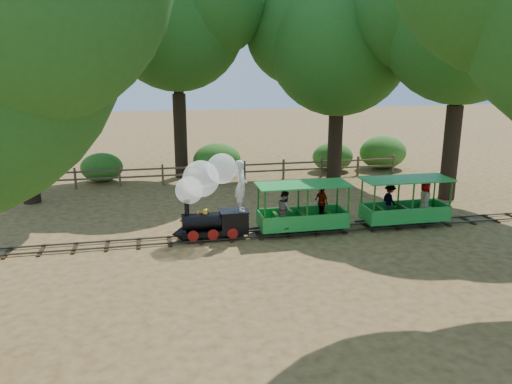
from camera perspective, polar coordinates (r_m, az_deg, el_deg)
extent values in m
plane|color=#A58547|center=(17.16, 0.28, -5.02)|extent=(90.00, 90.00, 0.00)
cube|color=#3F3D3A|center=(16.86, 0.49, -5.12)|extent=(22.00, 0.05, 0.05)
cube|color=#3F3D3A|center=(17.41, 0.07, -4.45)|extent=(22.00, 0.05, 0.05)
cube|color=#382314|center=(17.15, 0.28, -4.94)|extent=(0.12, 1.00, 0.05)
cube|color=#382314|center=(16.89, -16.64, -5.90)|extent=(0.12, 1.00, 0.05)
cube|color=#382314|center=(18.78, 15.40, -3.71)|extent=(0.12, 1.00, 0.05)
cube|color=black|center=(16.83, -4.74, -4.46)|extent=(2.21, 0.70, 0.18)
cylinder|color=black|center=(16.68, -5.96, -3.32)|extent=(1.40, 0.56, 0.56)
cylinder|color=black|center=(16.49, -7.92, -1.78)|extent=(0.16, 0.16, 0.44)
sphere|color=gold|center=(16.59, -5.82, -2.33)|extent=(0.26, 0.26, 0.26)
cylinder|color=gold|center=(16.56, -6.68, -2.31)|extent=(0.10, 0.10, 0.10)
cube|color=black|center=(16.80, -2.55, -3.14)|extent=(0.90, 0.70, 0.55)
cube|color=black|center=(16.71, -2.57, -2.17)|extent=(0.95, 0.76, 0.04)
cone|color=black|center=(16.75, -8.84, -4.76)|extent=(0.45, 0.64, 0.64)
cylinder|color=gold|center=(16.59, -8.49, -3.14)|extent=(0.10, 0.14, 0.14)
cylinder|color=#9C120E|center=(16.42, -7.19, -5.02)|extent=(0.36, 0.06, 0.36)
cylinder|color=#9C120E|center=(17.10, -7.40, -4.21)|extent=(0.36, 0.06, 0.36)
cylinder|color=#9C120E|center=(16.48, -4.93, -4.88)|extent=(0.36, 0.06, 0.36)
cylinder|color=#9C120E|center=(17.16, -5.22, -4.08)|extent=(0.36, 0.06, 0.36)
cylinder|color=#9C120E|center=(16.56, -2.68, -4.74)|extent=(0.36, 0.06, 0.36)
cylinder|color=#9C120E|center=(17.24, -3.06, -3.95)|extent=(0.36, 0.06, 0.36)
sphere|color=white|center=(16.39, -7.65, 0.21)|extent=(0.90, 0.90, 0.90)
sphere|color=white|center=(16.38, -6.31, 1.51)|extent=(1.20, 1.20, 1.20)
sphere|color=white|center=(16.44, -3.92, 2.69)|extent=(1.00, 1.00, 1.00)
imported|color=silver|center=(16.48, -1.73, 0.75)|extent=(0.43, 0.64, 1.71)
cube|color=green|center=(17.43, 5.30, -3.72)|extent=(3.05, 1.17, 0.09)
cube|color=#1E6216|center=(17.47, 5.29, -4.05)|extent=(2.74, 0.45, 0.13)
cube|color=green|center=(16.85, 5.87, -3.43)|extent=(3.05, 0.05, 0.45)
cube|color=green|center=(17.85, 4.81, -2.36)|extent=(3.05, 0.05, 0.45)
cube|color=green|center=(17.03, 5.42, 0.86)|extent=(3.18, 1.30, 0.04)
cylinder|color=#1E6216|center=(16.37, 1.03, -2.26)|extent=(0.06, 0.06, 1.43)
cylinder|color=#1E6216|center=(17.36, 0.26, -1.26)|extent=(0.06, 0.06, 1.43)
cylinder|color=#1E6216|center=(17.22, 10.50, -1.65)|extent=(0.06, 0.06, 1.43)
cylinder|color=#1E6216|center=(18.16, 9.26, -0.72)|extent=(0.06, 0.06, 1.43)
cube|color=#1E6216|center=(17.13, 2.39, -3.22)|extent=(0.11, 0.99, 0.36)
cube|color=#1E6216|center=(17.36, 5.32, -3.02)|extent=(0.11, 0.99, 0.36)
cube|color=#1E6216|center=(17.64, 8.17, -2.81)|extent=(0.11, 0.99, 0.36)
cylinder|color=black|center=(16.93, 2.43, -4.50)|extent=(0.25, 0.05, 0.25)
cylinder|color=black|center=(17.49, 1.94, -3.85)|extent=(0.25, 0.05, 0.25)
cylinder|color=black|center=(17.49, 8.66, -4.02)|extent=(0.25, 0.05, 0.25)
cylinder|color=black|center=(18.03, 7.99, -3.41)|extent=(0.25, 0.05, 0.25)
imported|color=gray|center=(16.76, 3.32, -2.00)|extent=(0.48, 0.62, 1.28)
imported|color=gray|center=(17.83, 7.47, -1.15)|extent=(0.49, 0.77, 1.23)
cube|color=green|center=(18.88, 16.54, -2.82)|extent=(3.05, 1.17, 0.09)
cube|color=#1E6216|center=(18.92, 16.52, -3.13)|extent=(2.74, 0.45, 0.13)
cube|color=green|center=(18.35, 17.40, -2.52)|extent=(3.05, 0.05, 0.45)
cube|color=green|center=(19.27, 15.85, -1.58)|extent=(3.05, 0.05, 0.45)
cube|color=green|center=(18.51, 16.87, 1.41)|extent=(3.18, 1.30, 0.04)
cylinder|color=#1E6216|center=(17.59, 13.34, -1.45)|extent=(0.06, 0.06, 1.43)
cylinder|color=#1E6216|center=(18.51, 11.97, -0.56)|extent=(0.06, 0.06, 1.43)
cylinder|color=#1E6216|center=(18.98, 21.32, -0.89)|extent=(0.06, 0.06, 1.43)
cylinder|color=#1E6216|center=(19.84, 19.69, -0.08)|extent=(0.06, 0.06, 1.43)
cube|color=#1E6216|center=(18.41, 14.08, -2.37)|extent=(0.11, 0.99, 0.36)
cube|color=#1E6216|center=(18.82, 16.59, -2.17)|extent=(0.11, 0.99, 0.36)
cube|color=#1E6216|center=(19.26, 19.00, -1.98)|extent=(0.11, 0.99, 0.36)
cylinder|color=black|center=(18.21, 14.26, -3.55)|extent=(0.25, 0.05, 0.25)
cylinder|color=black|center=(18.73, 13.46, -2.98)|extent=(0.25, 0.05, 0.25)
cylinder|color=black|center=(19.13, 19.54, -3.07)|extent=(0.25, 0.05, 0.25)
cylinder|color=black|center=(19.63, 18.63, -2.55)|extent=(0.25, 0.05, 0.25)
imported|color=gray|center=(18.76, 15.03, -0.84)|extent=(0.51, 0.79, 1.15)
imported|color=gray|center=(18.92, 18.73, -0.77)|extent=(0.69, 0.76, 1.30)
cylinder|color=#2D2116|center=(22.72, -24.67, 3.52)|extent=(0.70, 0.70, 3.79)
cylinder|color=#2D2116|center=(22.39, -25.50, 11.00)|extent=(0.52, 0.53, 2.17)
sphere|color=#21581B|center=(22.40, -26.13, 16.47)|extent=(7.10, 7.10, 7.10)
sphere|color=#21581B|center=(21.08, -22.19, 19.49)|extent=(5.33, 5.33, 5.33)
cylinder|color=#2D2116|center=(25.59, -8.62, 6.33)|extent=(0.66, 0.66, 4.22)
cylinder|color=#2D2116|center=(25.32, -8.92, 13.76)|extent=(0.50, 0.50, 2.41)
sphere|color=#21581B|center=(25.38, -9.13, 18.73)|extent=(6.64, 6.64, 6.64)
sphere|color=#21581B|center=(24.61, -4.96, 20.92)|extent=(4.98, 4.98, 4.98)
sphere|color=#21581B|center=(26.55, -12.75, 19.82)|extent=(5.31, 5.31, 5.31)
cylinder|color=#2D2116|center=(25.24, 9.01, 5.41)|extent=(0.72, 0.72, 3.54)
cylinder|color=#2D2116|center=(24.94, 9.27, 11.72)|extent=(0.54, 0.54, 2.02)
sphere|color=#21581B|center=(24.92, 9.48, 16.38)|extent=(6.80, 6.80, 6.80)
sphere|color=#21581B|center=(24.69, 14.33, 18.13)|extent=(5.10, 5.10, 5.10)
sphere|color=#21581B|center=(25.59, 5.18, 18.00)|extent=(5.44, 5.44, 5.44)
cylinder|color=#2D2116|center=(22.81, 21.35, 4.18)|extent=(0.68, 0.68, 4.01)
cylinder|color=#2D2116|center=(22.50, 22.11, 12.08)|extent=(0.51, 0.51, 2.29)
sphere|color=#21581B|center=(22.53, 22.66, 17.46)|extent=(6.52, 6.52, 6.52)
sphere|color=#21581B|center=(22.80, 17.91, 19.47)|extent=(5.21, 5.21, 5.21)
cube|color=brown|center=(25.01, -24.48, 1.20)|extent=(0.10, 0.10, 1.00)
cube|color=brown|center=(24.64, -19.95, 1.46)|extent=(0.10, 0.10, 1.00)
cube|color=brown|center=(24.42, -15.31, 1.72)|extent=(0.10, 0.10, 1.00)
cube|color=brown|center=(24.37, -10.61, 1.97)|extent=(0.10, 0.10, 1.00)
cube|color=brown|center=(24.48, -5.93, 2.20)|extent=(0.10, 0.10, 1.00)
cube|color=brown|center=(24.76, -1.32, 2.42)|extent=(0.10, 0.10, 1.00)
cube|color=brown|center=(25.19, 3.16, 2.62)|extent=(0.10, 0.10, 1.00)
cube|color=brown|center=(25.77, 7.47, 2.79)|extent=(0.10, 0.10, 1.00)
cube|color=brown|center=(26.48, 11.57, 2.94)|extent=(0.10, 0.10, 1.00)
cube|color=brown|center=(27.33, 15.43, 3.07)|extent=(0.10, 0.10, 1.00)
cube|color=brown|center=(24.54, -3.63, 3.00)|extent=(18.00, 0.06, 0.08)
cube|color=brown|center=(24.61, -3.61, 2.20)|extent=(18.00, 0.06, 0.08)
ellipsoid|color=#2D6B1E|center=(25.72, -17.22, 2.70)|extent=(2.05, 1.58, 1.42)
ellipsoid|color=#2D6B1E|center=(25.76, -4.47, 3.68)|extent=(2.47, 1.90, 1.71)
ellipsoid|color=#2D6B1E|center=(27.28, 8.76, 3.99)|extent=(2.23, 1.71, 1.54)
ellipsoid|color=#2D6B1E|center=(28.39, 14.31, 4.42)|extent=(2.63, 2.02, 1.82)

